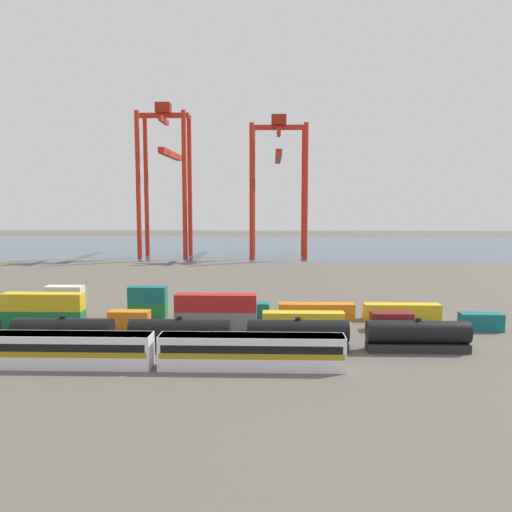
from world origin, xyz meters
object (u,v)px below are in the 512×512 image
at_px(passenger_train, 156,349).
at_px(gantry_crane_west, 166,167).
at_px(shipping_container_16, 402,312).
at_px(freight_tank_row, 180,334).
at_px(gantry_crane_central, 278,171).

xyz_separation_m(passenger_train, gantry_crane_west, (-22.42, 117.95, 27.88)).
xyz_separation_m(passenger_train, shipping_container_16, (33.99, 25.08, -0.84)).
bearing_deg(shipping_container_16, freight_tank_row, -151.71).
height_order(passenger_train, freight_tank_row, freight_tank_row).
relative_size(freight_tank_row, shipping_container_16, 6.06).
bearing_deg(shipping_container_16, passenger_train, -143.58).
height_order(freight_tank_row, gantry_crane_west, gantry_crane_west).
bearing_deg(passenger_train, gantry_crane_west, 100.76).
bearing_deg(gantry_crane_central, freight_tank_row, -97.06).
bearing_deg(passenger_train, freight_tank_row, 79.43).
distance_m(shipping_container_16, gantry_crane_west, 112.39).
height_order(passenger_train, gantry_crane_west, gantry_crane_west).
height_order(gantry_crane_west, gantry_crane_central, gantry_crane_west).
relative_size(passenger_train, gantry_crane_central, 0.92).
relative_size(shipping_container_16, gantry_crane_central, 0.26).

